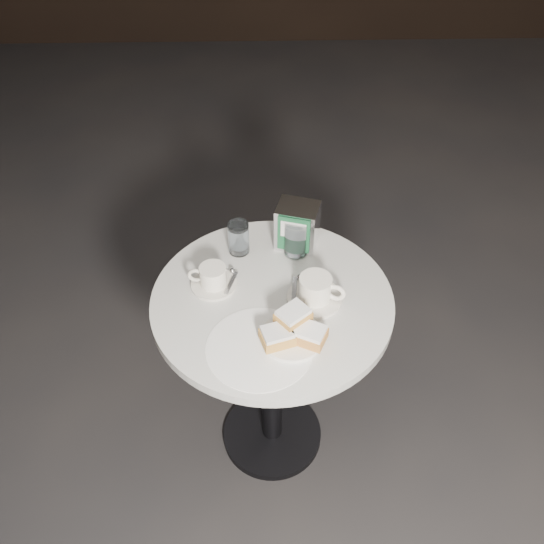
{
  "coord_description": "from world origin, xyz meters",
  "views": [
    {
      "loc": [
        -0.03,
        -1.2,
        2.01
      ],
      "look_at": [
        0.0,
        0.02,
        0.83
      ],
      "focal_mm": 40.0,
      "sensor_mm": 36.0,
      "label": 1
    }
  ],
  "objects_px": {
    "cafe_table": "(272,342)",
    "water_glass_right": "(296,238)",
    "coffee_cup_left": "(213,278)",
    "water_glass_left": "(239,238)",
    "coffee_cup_right": "(316,291)",
    "napkin_dispenser": "(297,226)",
    "beignet_plate": "(293,332)"
  },
  "relations": [
    {
      "from": "beignet_plate",
      "to": "coffee_cup_left",
      "type": "relative_size",
      "value": 1.29
    },
    {
      "from": "beignet_plate",
      "to": "water_glass_right",
      "type": "xyz_separation_m",
      "value": [
        0.03,
        0.35,
        0.03
      ]
    },
    {
      "from": "cafe_table",
      "to": "water_glass_left",
      "type": "distance_m",
      "value": 0.34
    },
    {
      "from": "cafe_table",
      "to": "beignet_plate",
      "type": "relative_size",
      "value": 3.95
    },
    {
      "from": "beignet_plate",
      "to": "water_glass_right",
      "type": "bearing_deg",
      "value": 85.65
    },
    {
      "from": "coffee_cup_left",
      "to": "napkin_dispenser",
      "type": "distance_m",
      "value": 0.31
    },
    {
      "from": "cafe_table",
      "to": "water_glass_right",
      "type": "bearing_deg",
      "value": 68.24
    },
    {
      "from": "coffee_cup_right",
      "to": "water_glass_right",
      "type": "xyz_separation_m",
      "value": [
        -0.05,
        0.2,
        0.02
      ]
    },
    {
      "from": "beignet_plate",
      "to": "coffee_cup_left",
      "type": "bearing_deg",
      "value": 136.7
    },
    {
      "from": "water_glass_right",
      "to": "napkin_dispenser",
      "type": "distance_m",
      "value": 0.04
    },
    {
      "from": "water_glass_left",
      "to": "water_glass_right",
      "type": "relative_size",
      "value": 0.87
    },
    {
      "from": "beignet_plate",
      "to": "napkin_dispenser",
      "type": "xyz_separation_m",
      "value": [
        0.03,
        0.39,
        0.04
      ]
    },
    {
      "from": "beignet_plate",
      "to": "coffee_cup_left",
      "type": "height_order",
      "value": "beignet_plate"
    },
    {
      "from": "water_glass_left",
      "to": "beignet_plate",
      "type": "bearing_deg",
      "value": -67.48
    },
    {
      "from": "coffee_cup_left",
      "to": "napkin_dispenser",
      "type": "bearing_deg",
      "value": 38.07
    },
    {
      "from": "beignet_plate",
      "to": "coffee_cup_right",
      "type": "height_order",
      "value": "same"
    },
    {
      "from": "coffee_cup_right",
      "to": "water_glass_right",
      "type": "height_order",
      "value": "water_glass_right"
    },
    {
      "from": "cafe_table",
      "to": "coffee_cup_left",
      "type": "bearing_deg",
      "value": 161.71
    },
    {
      "from": "coffee_cup_left",
      "to": "beignet_plate",
      "type": "bearing_deg",
      "value": -40.33
    },
    {
      "from": "beignet_plate",
      "to": "coffee_cup_right",
      "type": "relative_size",
      "value": 0.93
    },
    {
      "from": "cafe_table",
      "to": "beignet_plate",
      "type": "height_order",
      "value": "beignet_plate"
    },
    {
      "from": "cafe_table",
      "to": "water_glass_left",
      "type": "xyz_separation_m",
      "value": [
        -0.1,
        0.21,
        0.25
      ]
    },
    {
      "from": "water_glass_left",
      "to": "water_glass_right",
      "type": "xyz_separation_m",
      "value": [
        0.18,
        -0.01,
        0.01
      ]
    },
    {
      "from": "coffee_cup_left",
      "to": "water_glass_right",
      "type": "height_order",
      "value": "water_glass_right"
    },
    {
      "from": "cafe_table",
      "to": "coffee_cup_right",
      "type": "distance_m",
      "value": 0.26
    },
    {
      "from": "coffee_cup_left",
      "to": "coffee_cup_right",
      "type": "distance_m",
      "value": 0.3
    },
    {
      "from": "coffee_cup_right",
      "to": "napkin_dispenser",
      "type": "bearing_deg",
      "value": 119.55
    },
    {
      "from": "cafe_table",
      "to": "coffee_cup_right",
      "type": "relative_size",
      "value": 3.65
    },
    {
      "from": "coffee_cup_right",
      "to": "water_glass_right",
      "type": "distance_m",
      "value": 0.21
    },
    {
      "from": "cafe_table",
      "to": "water_glass_left",
      "type": "height_order",
      "value": "water_glass_left"
    },
    {
      "from": "beignet_plate",
      "to": "coffee_cup_right",
      "type": "xyz_separation_m",
      "value": [
        0.07,
        0.15,
        0.01
      ]
    },
    {
      "from": "water_glass_left",
      "to": "coffee_cup_left",
      "type": "bearing_deg",
      "value": -116.12
    }
  ]
}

